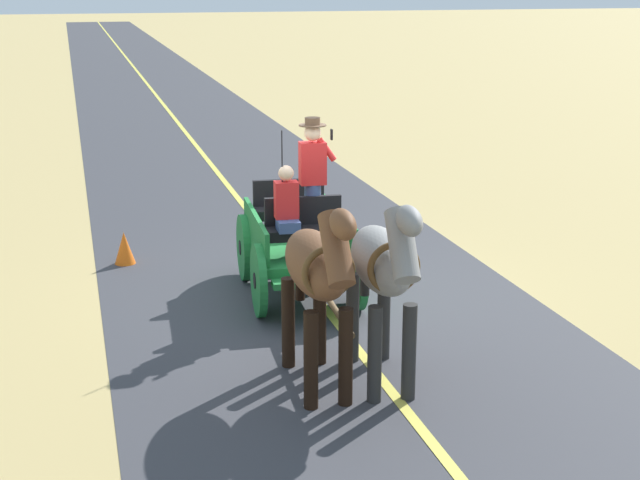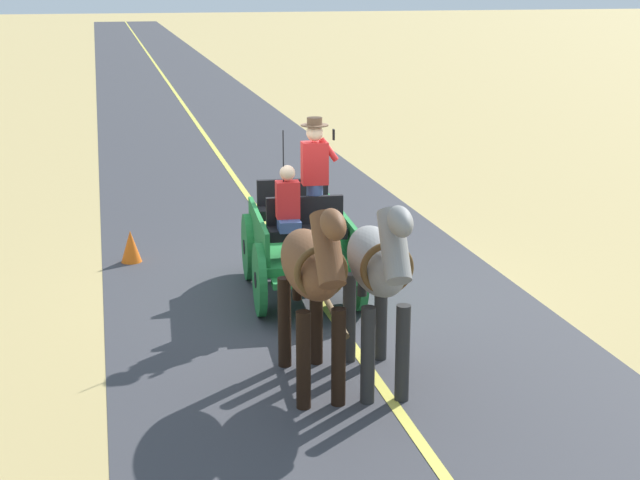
# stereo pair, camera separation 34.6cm
# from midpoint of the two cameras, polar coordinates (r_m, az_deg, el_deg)

# --- Properties ---
(ground_plane) EXTENTS (200.00, 200.00, 0.00)m
(ground_plane) POSITION_cam_midpoint_polar(r_m,az_deg,el_deg) (12.97, -1.15, -3.34)
(ground_plane) COLOR tan
(road_surface) EXTENTS (5.77, 160.00, 0.01)m
(road_surface) POSITION_cam_midpoint_polar(r_m,az_deg,el_deg) (12.97, -1.15, -3.32)
(road_surface) COLOR #38383D
(road_surface) RESTS_ON ground
(road_centre_stripe) EXTENTS (0.12, 160.00, 0.00)m
(road_centre_stripe) POSITION_cam_midpoint_polar(r_m,az_deg,el_deg) (12.96, -1.15, -3.30)
(road_centre_stripe) COLOR #DBCC4C
(road_centre_stripe) RESTS_ON road_surface
(horse_drawn_carriage) EXTENTS (1.54, 4.52, 2.50)m
(horse_drawn_carriage) POSITION_cam_midpoint_polar(r_m,az_deg,el_deg) (12.70, -2.09, 0.10)
(horse_drawn_carriage) COLOR #1E7233
(horse_drawn_carriage) RESTS_ON ground
(horse_near_side) EXTENTS (0.69, 2.14, 2.21)m
(horse_near_side) POSITION_cam_midpoint_polar(r_m,az_deg,el_deg) (9.78, 2.88, -1.66)
(horse_near_side) COLOR gray
(horse_near_side) RESTS_ON ground
(horse_off_side) EXTENTS (0.59, 2.13, 2.21)m
(horse_off_side) POSITION_cam_midpoint_polar(r_m,az_deg,el_deg) (9.64, -1.15, -1.92)
(horse_off_side) COLOR brown
(horse_off_side) RESTS_ON ground
(traffic_cone) EXTENTS (0.32, 0.32, 0.50)m
(traffic_cone) POSITION_cam_midpoint_polar(r_m,az_deg,el_deg) (14.59, -12.54, -0.49)
(traffic_cone) COLOR orange
(traffic_cone) RESTS_ON ground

